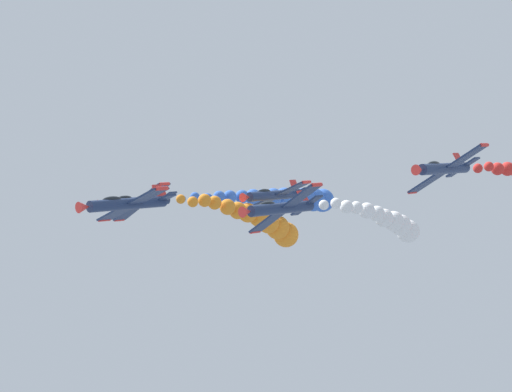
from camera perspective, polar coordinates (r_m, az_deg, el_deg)
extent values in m
cylinder|color=navy|center=(74.79, -9.36, -0.57)|extent=(1.43, 9.00, 1.43)
cone|color=red|center=(71.67, -12.51, -0.80)|extent=(1.36, 1.20, 1.36)
cube|color=navy|center=(75.02, -9.11, -0.63)|extent=(8.61, 1.90, 3.57)
cylinder|color=red|center=(71.68, -6.94, 0.55)|extent=(0.47, 1.40, 0.47)
cylinder|color=red|center=(78.49, -11.08, -1.71)|extent=(0.47, 1.40, 0.47)
cube|color=navy|center=(77.39, -7.08, -0.37)|extent=(3.60, 1.20, 1.57)
cube|color=red|center=(77.65, -7.20, 0.27)|extent=(0.72, 1.10, 1.54)
ellipsoid|color=black|center=(73.77, -10.53, -0.29)|extent=(1.00, 2.20, 0.95)
sphere|color=orange|center=(79.16, -5.55, -0.23)|extent=(0.97, 0.97, 0.97)
sphere|color=orange|center=(80.43, -4.67, -0.43)|extent=(1.13, 1.13, 1.13)
sphere|color=orange|center=(81.66, -3.80, -0.32)|extent=(1.41, 1.41, 1.41)
sphere|color=orange|center=(83.09, -3.06, -0.49)|extent=(1.50, 1.50, 1.50)
sphere|color=orange|center=(84.22, -2.10, -0.81)|extent=(1.75, 1.75, 1.75)
sphere|color=orange|center=(85.60, -1.35, -1.07)|extent=(1.94, 1.94, 1.94)
sphere|color=orange|center=(86.97, -0.60, -1.24)|extent=(2.20, 2.20, 2.20)
sphere|color=orange|center=(88.24, 0.21, -1.54)|extent=(2.29, 2.29, 2.29)
sphere|color=orange|center=(89.69, 0.91, -1.96)|extent=(2.55, 2.55, 2.55)
sphere|color=orange|center=(91.13, 1.60, -2.33)|extent=(2.80, 2.80, 2.80)
sphere|color=orange|center=(92.68, 2.21, -2.86)|extent=(3.02, 3.02, 3.02)
cylinder|color=navy|center=(75.28, 1.90, -0.91)|extent=(1.52, 9.00, 1.52)
cone|color=red|center=(71.42, -0.70, -1.16)|extent=(1.44, 1.20, 1.44)
cube|color=navy|center=(75.56, 2.12, -0.95)|extent=(7.83, 1.90, 5.14)
cylinder|color=red|center=(73.02, 4.48, 0.83)|extent=(0.50, 1.40, 0.50)
cylinder|color=red|center=(78.29, -0.08, -2.62)|extent=(0.50, 1.40, 0.50)
cube|color=navy|center=(78.42, 3.74, -0.69)|extent=(3.29, 1.20, 2.21)
cube|color=red|center=(78.74, 3.50, -0.11)|extent=(0.99, 1.10, 1.42)
ellipsoid|color=black|center=(74.04, 0.86, -0.66)|extent=(1.05, 2.20, 1.02)
sphere|color=white|center=(80.91, 5.00, -0.66)|extent=(1.06, 1.06, 1.06)
sphere|color=white|center=(82.51, 5.88, -0.54)|extent=(1.17, 1.17, 1.17)
sphere|color=white|center=(84.23, 6.67, -0.79)|extent=(1.44, 1.44, 1.44)
sphere|color=white|center=(85.98, 7.39, -0.86)|extent=(1.43, 1.43, 1.43)
sphere|color=white|center=(87.70, 8.15, -1.07)|extent=(1.82, 1.82, 1.82)
sphere|color=white|center=(89.44, 8.88, -1.29)|extent=(1.81, 1.81, 1.81)
sphere|color=white|center=(91.38, 9.39, -1.61)|extent=(2.17, 2.17, 2.17)
sphere|color=white|center=(93.14, 10.08, -1.83)|extent=(2.40, 2.40, 2.40)
sphere|color=white|center=(95.10, 10.56, -2.11)|extent=(2.58, 2.58, 2.58)
sphere|color=white|center=(97.02, 11.10, -2.55)|extent=(2.85, 2.85, 2.85)
cylinder|color=navy|center=(90.20, -8.66, -0.42)|extent=(1.50, 9.00, 1.50)
cone|color=red|center=(87.01, -11.23, -0.60)|extent=(1.42, 1.20, 1.42)
cube|color=navy|center=(90.42, -8.44, -0.46)|extent=(8.09, 1.90, 4.69)
cylinder|color=red|center=(87.27, -6.75, 0.89)|extent=(0.49, 1.40, 0.49)
cylinder|color=red|center=(93.69, -10.01, -1.72)|extent=(0.49, 1.40, 0.49)
cube|color=navy|center=(92.83, -6.78, -0.26)|extent=(3.40, 1.20, 2.03)
cube|color=red|center=(93.18, -6.92, 0.25)|extent=(0.91, 1.10, 1.46)
ellipsoid|color=black|center=(89.21, -9.64, -0.20)|extent=(1.04, 2.20, 1.00)
sphere|color=blue|center=(94.95, -5.43, -0.22)|extent=(0.89, 0.89, 0.89)
sphere|color=blue|center=(96.31, -4.51, -0.07)|extent=(1.22, 1.22, 1.22)
sphere|color=blue|center=(97.71, -3.60, -0.21)|extent=(1.44, 1.44, 1.44)
sphere|color=blue|center=(99.09, -2.72, -0.07)|extent=(1.60, 1.60, 1.60)
sphere|color=blue|center=(100.62, -1.93, -0.07)|extent=(1.73, 1.73, 1.73)
sphere|color=blue|center=(101.95, -1.03, -0.05)|extent=(1.81, 1.81, 1.81)
sphere|color=blue|center=(103.41, -0.21, -0.08)|extent=(2.16, 2.16, 2.16)
sphere|color=blue|center=(105.01, 0.51, -0.10)|extent=(2.29, 2.29, 2.29)
sphere|color=blue|center=(106.51, 1.28, -0.08)|extent=(2.46, 2.46, 2.46)
sphere|color=blue|center=(107.93, 2.09, -0.11)|extent=(2.77, 2.77, 2.77)
sphere|color=blue|center=(109.46, 2.83, -0.19)|extent=(2.95, 2.95, 2.95)
sphere|color=blue|center=(110.96, 3.58, -0.20)|extent=(3.17, 3.17, 3.17)
sphere|color=blue|center=(112.59, 4.23, -0.27)|extent=(3.43, 3.43, 3.43)
sphere|color=blue|center=(114.17, 4.91, -0.32)|extent=(3.43, 3.43, 3.43)
cylinder|color=navy|center=(91.18, 1.41, 0.06)|extent=(1.44, 9.00, 1.44)
cone|color=red|center=(87.33, -0.73, -0.10)|extent=(1.36, 1.20, 1.36)
cube|color=navy|center=(91.47, 1.59, 0.02)|extent=(8.57, 1.90, 3.67)
cylinder|color=red|center=(88.72, 3.71, 1.03)|extent=(0.47, 1.40, 0.47)
cylinder|color=red|center=(94.36, -0.40, -0.93)|extent=(0.47, 1.40, 0.47)
cube|color=navy|center=(94.29, 2.96, 0.21)|extent=(3.58, 1.20, 1.61)
cube|color=red|center=(94.53, 2.84, 0.73)|extent=(0.74, 1.10, 1.53)
ellipsoid|color=black|center=(89.90, 0.59, 0.30)|extent=(1.01, 2.20, 0.95)
cylinder|color=navy|center=(79.68, 13.68, 1.97)|extent=(1.52, 9.00, 1.52)
cone|color=red|center=(75.20, 11.88, 1.90)|extent=(1.44, 1.20, 1.44)
cube|color=navy|center=(80.01, 13.85, 1.91)|extent=(7.89, 1.90, 5.03)
cylinder|color=red|center=(78.26, 16.41, 3.62)|extent=(0.50, 1.40, 0.50)
cylinder|color=red|center=(81.99, 11.40, 0.29)|extent=(0.50, 1.40, 0.50)
cube|color=navy|center=(83.26, 14.94, 2.05)|extent=(3.32, 1.20, 2.17)
cube|color=red|center=(83.54, 14.68, 2.60)|extent=(0.97, 1.10, 1.43)
ellipsoid|color=black|center=(78.20, 12.90, 2.26)|extent=(1.05, 2.20, 1.02)
sphere|color=red|center=(86.27, 15.98, 1.97)|extent=(1.04, 1.04, 1.04)
sphere|color=red|center=(88.37, 16.72, 2.09)|extent=(1.08, 1.08, 1.08)
sphere|color=red|center=(90.57, 17.31, 1.92)|extent=(1.44, 1.44, 1.44)
sphere|color=red|center=(92.70, 17.99, 1.90)|extent=(1.62, 1.62, 1.62)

